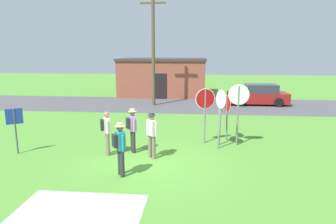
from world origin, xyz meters
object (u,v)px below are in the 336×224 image
at_px(stop_sign_far_back, 220,113).
at_px(info_panel_leftmost, 15,123).
at_px(stop_sign_nearest, 221,109).
at_px(person_on_left, 152,133).
at_px(person_in_blue, 132,127).
at_px(person_near_signs, 107,130).
at_px(stop_sign_low_front, 227,110).
at_px(utility_pole, 153,49).
at_px(stop_sign_rear_left, 205,106).
at_px(person_with_sunhat, 120,146).
at_px(stop_sign_tallest, 238,103).
at_px(parked_car_on_street, 258,95).

height_order(stop_sign_far_back, info_panel_leftmost, stop_sign_far_back).
distance_m(stop_sign_nearest, stop_sign_far_back, 0.53).
xyz_separation_m(stop_sign_nearest, person_on_left, (-2.59, -1.38, -0.67)).
xyz_separation_m(stop_sign_far_back, person_in_blue, (-3.48, -1.25, -0.36)).
xyz_separation_m(stop_sign_nearest, person_near_signs, (-4.35, -1.17, -0.67)).
xyz_separation_m(stop_sign_low_front, person_near_signs, (-4.73, -2.31, -0.40)).
height_order(utility_pole, stop_sign_rear_left, utility_pole).
relative_size(stop_sign_far_back, person_with_sunhat, 1.16).
xyz_separation_m(stop_sign_tallest, stop_sign_low_front, (-0.38, 0.64, -0.42)).
bearing_deg(person_on_left, parked_car_on_street, 62.39).
bearing_deg(stop_sign_rear_left, person_in_blue, -152.79).
distance_m(parked_car_on_street, stop_sign_far_back, 10.70).
relative_size(parked_car_on_street, stop_sign_nearest, 1.78).
bearing_deg(info_panel_leftmost, stop_sign_nearest, 9.85).
relative_size(parked_car_on_street, person_with_sunhat, 2.48).
bearing_deg(stop_sign_low_front, stop_sign_nearest, -108.62).
relative_size(stop_sign_far_back, person_near_signs, 1.19).
relative_size(utility_pole, person_with_sunhat, 4.46).
relative_size(person_in_blue, info_panel_leftmost, 0.98).
relative_size(utility_pole, parked_car_on_street, 1.80).
relative_size(stop_sign_rear_left, person_with_sunhat, 1.37).
bearing_deg(info_panel_leftmost, stop_sign_rear_left, 15.59).
distance_m(stop_sign_nearest, info_panel_leftmost, 8.00).
height_order(stop_sign_far_back, person_with_sunhat, stop_sign_far_back).
xyz_separation_m(stop_sign_nearest, stop_sign_low_front, (0.38, 1.13, -0.28)).
bearing_deg(person_near_signs, person_with_sunhat, -62.12).
bearing_deg(stop_sign_far_back, stop_sign_nearest, -94.11).
bearing_deg(person_with_sunhat, stop_sign_rear_left, 53.54).
bearing_deg(stop_sign_tallest, stop_sign_low_front, 120.30).
bearing_deg(person_in_blue, stop_sign_rear_left, 27.21).
xyz_separation_m(stop_sign_far_back, stop_sign_tallest, (0.73, 0.04, 0.42)).
distance_m(stop_sign_rear_left, person_with_sunhat, 4.67).
xyz_separation_m(person_near_signs, person_on_left, (1.76, -0.21, 0.00)).
bearing_deg(person_near_signs, parked_car_on_street, 55.67).
relative_size(person_near_signs, info_panel_leftmost, 0.95).
bearing_deg(stop_sign_far_back, person_with_sunhat, -133.95).
bearing_deg(person_on_left, person_near_signs, 173.32).
relative_size(parked_car_on_street, stop_sign_far_back, 2.14).
bearing_deg(parked_car_on_street, stop_sign_rear_left, -113.23).
relative_size(stop_sign_rear_left, person_on_left, 1.37).
bearing_deg(person_with_sunhat, info_panel_leftmost, 159.45).
bearing_deg(person_near_signs, stop_sign_nearest, 15.10).
relative_size(stop_sign_tallest, person_with_sunhat, 1.49).
height_order(utility_pole, person_on_left, utility_pole).
height_order(stop_sign_far_back, stop_sign_low_front, stop_sign_low_front).
bearing_deg(info_panel_leftmost, stop_sign_far_back, 12.93).
bearing_deg(stop_sign_far_back, stop_sign_tallest, 3.14).
bearing_deg(info_panel_leftmost, parked_car_on_street, 45.91).
height_order(stop_sign_tallest, stop_sign_low_front, stop_sign_tallest).
height_order(parked_car_on_street, stop_sign_far_back, stop_sign_far_back).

